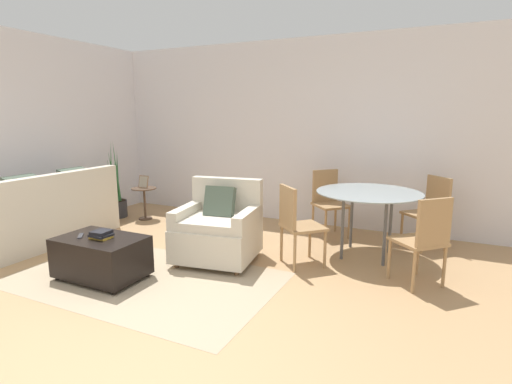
# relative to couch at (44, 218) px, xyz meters

# --- Properties ---
(ground_plane) EXTENTS (20.00, 20.00, 0.00)m
(ground_plane) POSITION_rel_couch_xyz_m (2.38, -1.29, -0.33)
(ground_plane) COLOR tan
(wall_back) EXTENTS (12.00, 0.06, 2.75)m
(wall_back) POSITION_rel_couch_xyz_m (2.38, 2.43, 1.05)
(wall_back) COLOR white
(wall_back) RESTS_ON ground_plane
(wall_left) EXTENTS (0.06, 12.00, 2.75)m
(wall_left) POSITION_rel_couch_xyz_m (-0.55, 0.21, 1.05)
(wall_left) COLOR white
(wall_left) RESTS_ON ground_plane
(area_rug) EXTENTS (2.69, 1.62, 0.01)m
(area_rug) POSITION_rel_couch_xyz_m (1.99, -0.39, -0.32)
(area_rug) COLOR tan
(area_rug) RESTS_ON ground_plane
(couch) EXTENTS (0.86, 1.86, 0.94)m
(couch) POSITION_rel_couch_xyz_m (0.00, 0.00, 0.00)
(couch) COLOR beige
(couch) RESTS_ON ground_plane
(armchair) EXTENTS (0.97, 0.92, 0.91)m
(armchair) POSITION_rel_couch_xyz_m (2.39, 0.42, 0.03)
(armchair) COLOR beige
(armchair) RESTS_ON ground_plane
(ottoman) EXTENTS (0.87, 0.57, 0.44)m
(ottoman) POSITION_rel_couch_xyz_m (1.59, -0.56, -0.09)
(ottoman) COLOR black
(ottoman) RESTS_ON ground_plane
(book_stack) EXTENTS (0.21, 0.19, 0.08)m
(book_stack) POSITION_rel_couch_xyz_m (1.62, -0.57, 0.15)
(book_stack) COLOR gold
(book_stack) RESTS_ON ottoman
(tv_remote_primary) EXTENTS (0.14, 0.15, 0.01)m
(tv_remote_primary) POSITION_rel_couch_xyz_m (1.38, -0.61, 0.11)
(tv_remote_primary) COLOR #333338
(tv_remote_primary) RESTS_ON ottoman
(potted_plant) EXTENTS (0.36, 0.36, 1.24)m
(potted_plant) POSITION_rel_couch_xyz_m (-0.14, 1.39, -0.06)
(potted_plant) COLOR #333338
(potted_plant) RESTS_ON ground_plane
(side_table) EXTENTS (0.39, 0.39, 0.51)m
(side_table) POSITION_rel_couch_xyz_m (0.39, 1.48, 0.03)
(side_table) COLOR #4C3828
(side_table) RESTS_ON ground_plane
(picture_frame) EXTENTS (0.18, 0.07, 0.20)m
(picture_frame) POSITION_rel_couch_xyz_m (0.39, 1.48, 0.28)
(picture_frame) COLOR #8C6647
(picture_frame) RESTS_ON side_table
(dining_table) EXTENTS (1.20, 1.20, 0.78)m
(dining_table) POSITION_rel_couch_xyz_m (3.90, 1.29, 0.37)
(dining_table) COLOR #99A8AD
(dining_table) RESTS_ON ground_plane
(dining_chair_near_left) EXTENTS (0.59, 0.59, 0.90)m
(dining_chair_near_left) POSITION_rel_couch_xyz_m (3.25, 0.63, 0.19)
(dining_chair_near_left) COLOR tan
(dining_chair_near_left) RESTS_ON ground_plane
(dining_chair_near_right) EXTENTS (0.59, 0.59, 0.90)m
(dining_chair_near_right) POSITION_rel_couch_xyz_m (4.55, 0.63, 0.19)
(dining_chair_near_right) COLOR tan
(dining_chair_near_right) RESTS_ON ground_plane
(dining_chair_far_left) EXTENTS (0.59, 0.59, 0.90)m
(dining_chair_far_left) POSITION_rel_couch_xyz_m (3.25, 1.94, 0.19)
(dining_chair_far_left) COLOR tan
(dining_chair_far_left) RESTS_ON ground_plane
(dining_chair_far_right) EXTENTS (0.59, 0.59, 0.90)m
(dining_chair_far_right) POSITION_rel_couch_xyz_m (4.55, 1.94, 0.19)
(dining_chair_far_right) COLOR tan
(dining_chair_far_right) RESTS_ON ground_plane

